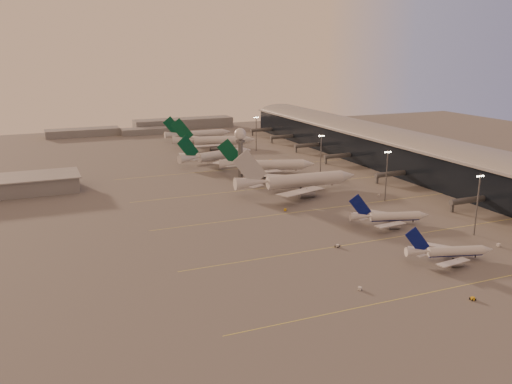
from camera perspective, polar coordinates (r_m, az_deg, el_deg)
name	(u,v)px	position (r m, az deg, el deg)	size (l,w,h in m)	color
ground	(349,256)	(197.44, 9.74, -6.67)	(700.00, 700.00, 0.00)	#605D5D
taxiway_markings	(339,206)	(257.45, 8.76, -1.46)	(180.00, 185.25, 0.02)	#EFEA54
terminal	(404,152)	(341.90, 15.32, 4.07)	(57.00, 362.00, 23.04)	black
radar_tower	(240,144)	(297.94, -1.66, 5.09)	(6.40, 6.40, 31.10)	#53555A
mast_a	(478,202)	(228.48, 22.29, -0.97)	(3.60, 0.56, 25.00)	#53555A
mast_b	(387,173)	(266.87, 13.58, 1.92)	(3.60, 0.56, 25.00)	#53555A
mast_c	(321,154)	(309.34, 6.84, 4.00)	(3.60, 0.56, 25.00)	#53555A
mast_d	(256,132)	(388.20, 0.02, 6.34)	(3.60, 0.56, 25.00)	#53555A
distant_horizon	(155,126)	(494.74, -10.57, 6.81)	(165.00, 37.50, 9.00)	slate
narrowbody_near	(449,253)	(202.07, 19.69, -6.07)	(31.85, 25.05, 12.77)	silver
narrowbody_mid	(389,218)	(234.65, 13.87, -2.66)	(34.04, 26.77, 13.66)	silver
widebody_white	(297,183)	(280.37, 4.38, 0.91)	(68.13, 54.48, 23.95)	silver
greentail_a	(267,167)	(320.30, 1.21, 2.65)	(55.43, 44.03, 20.92)	silver
greentail_b	(217,157)	(350.34, -4.14, 3.68)	(55.36, 44.06, 20.68)	silver
greentail_c	(214,142)	(403.92, -4.41, 5.23)	(60.88, 48.55, 22.57)	silver
greentail_d	(199,136)	(439.64, -6.06, 5.93)	(56.02, 45.25, 20.35)	silver
gsv_truck_a	(360,286)	(171.80, 10.93, -9.72)	(5.53, 4.76, 2.19)	silver
gsv_tug_near	(473,299)	(174.71, 21.85, -10.38)	(2.40, 3.51, 0.93)	gold
gsv_catering_a	(499,241)	(222.29, 24.25, -4.69)	(6.04, 3.48, 4.67)	silver
gsv_tug_mid	(337,246)	(204.97, 8.57, -5.64)	(3.44, 4.09, 1.01)	silver
gsv_truck_b	(418,212)	(251.63, 16.67, -2.08)	(5.26, 3.62, 2.01)	silver
gsv_truck_c	(285,208)	(247.20, 3.12, -1.72)	(4.92, 5.75, 2.27)	gold
gsv_catering_b	(379,192)	(277.71, 12.86, -0.03)	(4.80, 2.32, 3.93)	silver
gsv_tug_far	(295,186)	(289.01, 4.14, 0.59)	(3.65, 3.89, 0.96)	silver
gsv_tug_hangar	(271,160)	(355.37, 1.54, 3.35)	(3.91, 3.39, 0.96)	gold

